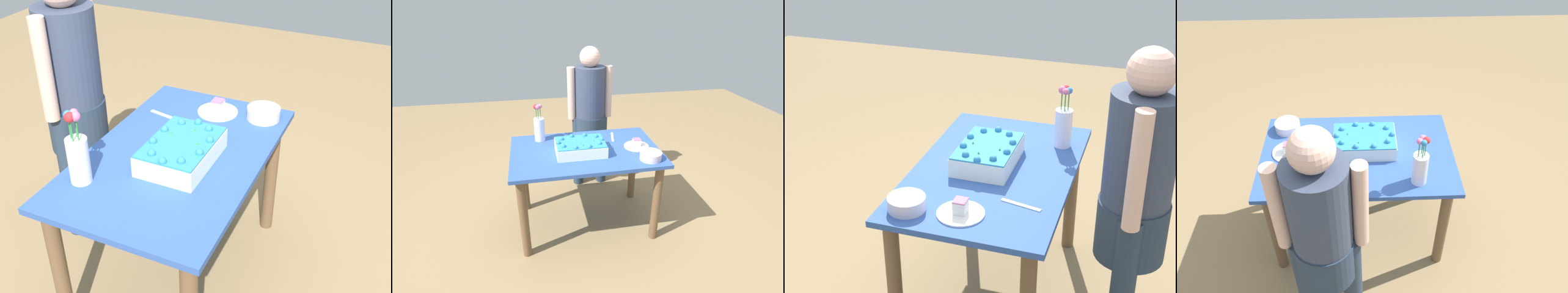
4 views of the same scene
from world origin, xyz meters
The scene contains 8 objects.
ground_plane centered at (0.00, 0.00, 0.00)m, with size 8.00×8.00×0.00m, color #917650.
dining_table centered at (0.00, 0.00, 0.61)m, with size 1.23×0.77×0.75m.
sheet_cake centered at (0.05, 0.05, 0.81)m, with size 0.40×0.28×0.12m.
serving_plate_with_slice centered at (-0.44, 0.02, 0.77)m, with size 0.21×0.21×0.07m.
cake_knife centered at (-0.29, -0.21, 0.76)m, with size 0.19×0.02×0.00m, color silver.
flower_vase centered at (0.36, -0.27, 0.88)m, with size 0.09×0.09×0.34m.
fruit_bowl centered at (-0.47, 0.26, 0.78)m, with size 0.17×0.17×0.06m, color silver.
person_standing centered at (-0.17, -0.69, 0.85)m, with size 0.45×0.31×1.49m.
Camera 1 is at (1.67, 0.86, 1.97)m, focal length 45.00 mm.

